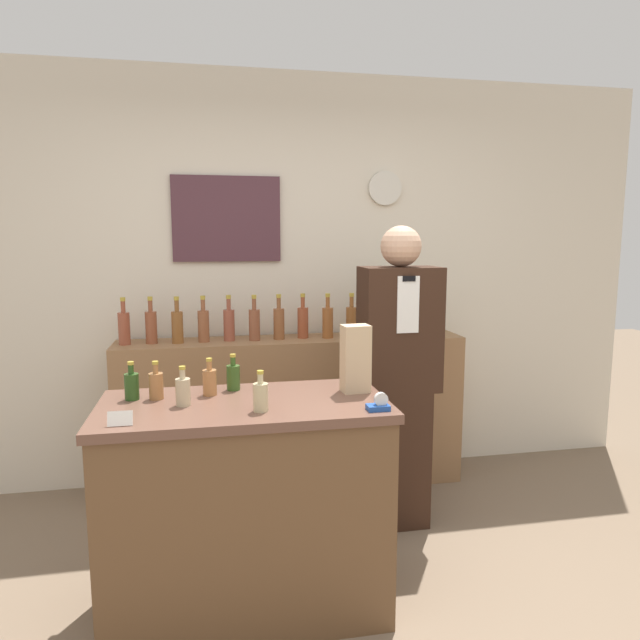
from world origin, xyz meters
TOP-DOWN VIEW (x-y plane):
  - back_wall at (-0.00, 2.00)m, footprint 5.20×0.09m
  - back_shelf at (0.07, 1.76)m, footprint 2.23×0.36m
  - display_counter at (-0.32, 0.53)m, footprint 1.22×0.61m
  - shopkeeper at (0.58, 1.15)m, footprint 0.43×0.27m
  - potted_plant at (0.84, 1.72)m, footprint 0.24×0.24m
  - paper_bag at (0.19, 0.60)m, footprint 0.13×0.10m
  - tape_dispenser at (0.21, 0.31)m, footprint 0.09×0.06m
  - price_card_left at (-0.79, 0.31)m, footprint 0.09×0.02m
  - counter_bottle_0 at (-0.79, 0.66)m, footprint 0.06×0.06m
  - counter_bottle_1 at (-0.68, 0.65)m, footprint 0.06×0.06m
  - counter_bottle_2 at (-0.57, 0.53)m, footprint 0.06×0.06m
  - counter_bottle_3 at (-0.46, 0.67)m, footprint 0.06×0.06m
  - counter_bottle_4 at (-0.35, 0.74)m, footprint 0.06×0.06m
  - counter_bottle_5 at (-0.26, 0.39)m, footprint 0.06×0.06m
  - shelf_bottle_0 at (-0.96, 1.76)m, footprint 0.07×0.07m
  - shelf_bottle_1 at (-0.80, 1.77)m, footprint 0.07×0.07m
  - shelf_bottle_2 at (-0.65, 1.74)m, footprint 0.07×0.07m
  - shelf_bottle_3 at (-0.49, 1.76)m, footprint 0.07×0.07m
  - shelf_bottle_4 at (-0.33, 1.77)m, footprint 0.07×0.07m
  - shelf_bottle_5 at (-0.17, 1.75)m, footprint 0.07×0.07m
  - shelf_bottle_6 at (-0.01, 1.76)m, footprint 0.07×0.07m
  - shelf_bottle_7 at (0.14, 1.78)m, footprint 0.07×0.07m
  - shelf_bottle_8 at (0.30, 1.75)m, footprint 0.07×0.07m
  - shelf_bottle_9 at (0.46, 1.74)m, footprint 0.07×0.07m
  - shelf_bottle_10 at (0.62, 1.76)m, footprint 0.07×0.07m

SIDE VIEW (x-z plane):
  - display_counter at x=-0.32m, z-range 0.00..0.95m
  - back_shelf at x=0.07m, z-range 0.00..0.99m
  - shopkeeper at x=0.58m, z-range 0.00..1.70m
  - tape_dispenser at x=0.21m, z-range 0.93..1.01m
  - price_card_left at x=-0.79m, z-range 0.95..1.00m
  - counter_bottle_0 at x=-0.79m, z-range 0.93..1.09m
  - counter_bottle_1 at x=-0.68m, z-range 0.93..1.09m
  - counter_bottle_2 at x=-0.57m, z-range 0.93..1.09m
  - counter_bottle_3 at x=-0.46m, z-range 0.93..1.09m
  - counter_bottle_4 at x=-0.35m, z-range 0.93..1.09m
  - counter_bottle_5 at x=-0.26m, z-range 0.93..1.09m
  - shelf_bottle_0 at x=-0.96m, z-range 0.95..1.24m
  - shelf_bottle_1 at x=-0.80m, z-range 0.95..1.24m
  - shelf_bottle_2 at x=-0.65m, z-range 0.95..1.24m
  - shelf_bottle_3 at x=-0.49m, z-range 0.95..1.24m
  - shelf_bottle_4 at x=-0.33m, z-range 0.95..1.24m
  - shelf_bottle_5 at x=-0.17m, z-range 0.95..1.24m
  - shelf_bottle_6 at x=-0.01m, z-range 0.95..1.24m
  - shelf_bottle_7 at x=0.14m, z-range 0.95..1.24m
  - shelf_bottle_8 at x=0.30m, z-range 0.95..1.24m
  - shelf_bottle_9 at x=0.46m, z-range 0.95..1.24m
  - shelf_bottle_10 at x=0.62m, z-range 0.95..1.24m
  - paper_bag at x=0.19m, z-range 0.95..1.25m
  - potted_plant at x=0.84m, z-range 1.00..1.31m
  - back_wall at x=0.00m, z-range 0.01..2.71m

